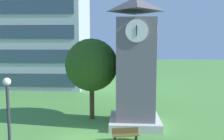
# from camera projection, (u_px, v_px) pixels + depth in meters

# --- Properties ---
(ground_plane) EXTENTS (160.00, 160.00, 0.00)m
(ground_plane) POSITION_uv_depth(u_px,v_px,m) (82.00, 138.00, 16.65)
(ground_plane) COLOR #4C893D
(office_building) EXTENTS (14.80, 10.47, 19.20)m
(office_building) POSITION_uv_depth(u_px,v_px,m) (37.00, 23.00, 36.37)
(office_building) COLOR #B7BCC6
(office_building) RESTS_ON ground
(clock_tower) EXTENTS (3.99, 3.99, 10.09)m
(clock_tower) POSITION_uv_depth(u_px,v_px,m) (135.00, 70.00, 18.92)
(clock_tower) COLOR slate
(clock_tower) RESTS_ON ground
(park_bench) EXTENTS (1.86, 0.79, 0.88)m
(park_bench) POSITION_uv_depth(u_px,v_px,m) (125.00, 134.00, 16.14)
(park_bench) COLOR brown
(park_bench) RESTS_ON ground
(street_lamp) EXTENTS (0.36, 0.36, 5.05)m
(street_lamp) POSITION_uv_depth(u_px,v_px,m) (9.00, 118.00, 10.96)
(street_lamp) COLOR #333338
(street_lamp) RESTS_ON ground
(tree_near_tower) EXTENTS (4.50, 4.50, 6.97)m
(tree_near_tower) POSITION_uv_depth(u_px,v_px,m) (92.00, 65.00, 20.49)
(tree_near_tower) COLOR #513823
(tree_near_tower) RESTS_ON ground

